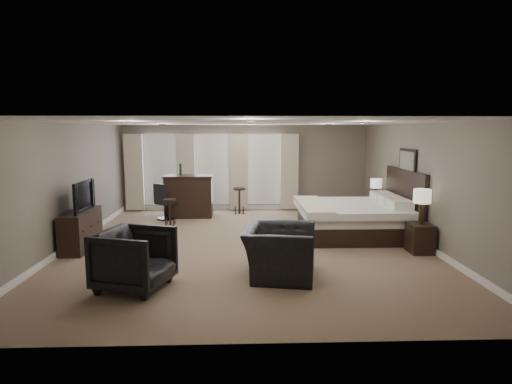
{
  "coord_description": "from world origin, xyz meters",
  "views": [
    {
      "loc": [
        -0.13,
        -8.89,
        2.45
      ],
      "look_at": [
        0.2,
        0.4,
        1.1
      ],
      "focal_mm": 30.0,
      "sensor_mm": 36.0,
      "label": 1
    }
  ],
  "objects_px": {
    "bar_stool_left": "(170,212)",
    "dresser": "(81,230)",
    "bar_counter": "(189,196)",
    "nightstand_far": "(375,212)",
    "tv": "(80,208)",
    "lamp_near": "(422,207)",
    "desk_chair": "(166,201)",
    "bar_stool_right": "(239,201)",
    "bed": "(357,203)",
    "armchair_near": "(280,243)",
    "lamp_far": "(376,190)",
    "nightstand_near": "(420,238)",
    "armchair_far": "(135,256)"
  },
  "relations": [
    {
      "from": "bar_stool_left",
      "to": "dresser",
      "type": "bearing_deg",
      "value": -124.22
    },
    {
      "from": "bar_counter",
      "to": "bar_stool_left",
      "type": "bearing_deg",
      "value": -108.33
    },
    {
      "from": "nightstand_far",
      "to": "dresser",
      "type": "distance_m",
      "value": 7.32
    },
    {
      "from": "dresser",
      "to": "tv",
      "type": "bearing_deg",
      "value": 0.0
    },
    {
      "from": "lamp_near",
      "to": "desk_chair",
      "type": "height_order",
      "value": "lamp_near"
    },
    {
      "from": "lamp_near",
      "to": "bar_stool_left",
      "type": "bearing_deg",
      "value": 153.74
    },
    {
      "from": "bar_stool_right",
      "to": "lamp_near",
      "type": "bearing_deg",
      "value": -48.45
    },
    {
      "from": "bar_stool_left",
      "to": "bed",
      "type": "bearing_deg",
      "value": -15.17
    },
    {
      "from": "armchair_near",
      "to": "bar_counter",
      "type": "bearing_deg",
      "value": 33.36
    },
    {
      "from": "dresser",
      "to": "desk_chair",
      "type": "height_order",
      "value": "desk_chair"
    },
    {
      "from": "bar_stool_right",
      "to": "bar_stool_left",
      "type": "bearing_deg",
      "value": -141.37
    },
    {
      "from": "lamp_near",
      "to": "lamp_far",
      "type": "relative_size",
      "value": 1.14
    },
    {
      "from": "nightstand_far",
      "to": "lamp_near",
      "type": "height_order",
      "value": "lamp_near"
    },
    {
      "from": "nightstand_near",
      "to": "armchair_far",
      "type": "bearing_deg",
      "value": -161.07
    },
    {
      "from": "nightstand_near",
      "to": "armchair_far",
      "type": "xyz_separation_m",
      "value": [
        -5.25,
        -1.8,
        0.23
      ]
    },
    {
      "from": "bed",
      "to": "nightstand_near",
      "type": "xyz_separation_m",
      "value": [
        0.89,
        -1.45,
        -0.48
      ]
    },
    {
      "from": "bar_counter",
      "to": "armchair_near",
      "type": "bearing_deg",
      "value": -67.26
    },
    {
      "from": "nightstand_near",
      "to": "bar_stool_left",
      "type": "height_order",
      "value": "bar_stool_left"
    },
    {
      "from": "lamp_far",
      "to": "bar_counter",
      "type": "distance_m",
      "value": 5.16
    },
    {
      "from": "lamp_near",
      "to": "dresser",
      "type": "xyz_separation_m",
      "value": [
        -6.92,
        0.51,
        -0.54
      ]
    },
    {
      "from": "lamp_near",
      "to": "armchair_far",
      "type": "xyz_separation_m",
      "value": [
        -5.25,
        -1.8,
        -0.42
      ]
    },
    {
      "from": "armchair_near",
      "to": "bar_stool_left",
      "type": "bearing_deg",
      "value": 42.66
    },
    {
      "from": "armchair_near",
      "to": "desk_chair",
      "type": "height_order",
      "value": "armchair_near"
    },
    {
      "from": "bed",
      "to": "lamp_near",
      "type": "height_order",
      "value": "bed"
    },
    {
      "from": "armchair_near",
      "to": "nightstand_far",
      "type": "bearing_deg",
      "value": -24.49
    },
    {
      "from": "nightstand_far",
      "to": "bar_stool_right",
      "type": "height_order",
      "value": "bar_stool_right"
    },
    {
      "from": "nightstand_far",
      "to": "bar_stool_left",
      "type": "relative_size",
      "value": 0.79
    },
    {
      "from": "lamp_far",
      "to": "desk_chair",
      "type": "bearing_deg",
      "value": 174.6
    },
    {
      "from": "lamp_far",
      "to": "bar_stool_right",
      "type": "distance_m",
      "value": 3.87
    },
    {
      "from": "bar_stool_right",
      "to": "armchair_near",
      "type": "bearing_deg",
      "value": -82.65
    },
    {
      "from": "lamp_far",
      "to": "tv",
      "type": "height_order",
      "value": "lamp_far"
    },
    {
      "from": "lamp_near",
      "to": "bar_stool_left",
      "type": "height_order",
      "value": "lamp_near"
    },
    {
      "from": "bed",
      "to": "bar_stool_left",
      "type": "bearing_deg",
      "value": 164.83
    },
    {
      "from": "dresser",
      "to": "desk_chair",
      "type": "xyz_separation_m",
      "value": [
        1.25,
        2.93,
        0.11
      ]
    },
    {
      "from": "dresser",
      "to": "lamp_far",
      "type": "bearing_deg",
      "value": 19.07
    },
    {
      "from": "armchair_far",
      "to": "bar_counter",
      "type": "xyz_separation_m",
      "value": [
        0.17,
        5.58,
        0.08
      ]
    },
    {
      "from": "nightstand_near",
      "to": "desk_chair",
      "type": "distance_m",
      "value": 6.63
    },
    {
      "from": "armchair_far",
      "to": "lamp_near",
      "type": "bearing_deg",
      "value": -54.15
    },
    {
      "from": "nightstand_near",
      "to": "bar_counter",
      "type": "bearing_deg",
      "value": 143.34
    },
    {
      "from": "dresser",
      "to": "bar_stool_right",
      "type": "bearing_deg",
      "value": 47.8
    },
    {
      "from": "lamp_near",
      "to": "tv",
      "type": "distance_m",
      "value": 6.94
    },
    {
      "from": "bar_stool_left",
      "to": "bar_stool_right",
      "type": "bearing_deg",
      "value": 38.63
    },
    {
      "from": "dresser",
      "to": "nightstand_far",
      "type": "bearing_deg",
      "value": 19.07
    },
    {
      "from": "nightstand_near",
      "to": "bar_stool_left",
      "type": "xyz_separation_m",
      "value": [
        -5.44,
        2.68,
        0.05
      ]
    },
    {
      "from": "nightstand_far",
      "to": "dresser",
      "type": "bearing_deg",
      "value": -160.93
    },
    {
      "from": "armchair_near",
      "to": "bar_stool_right",
      "type": "bearing_deg",
      "value": 17.97
    },
    {
      "from": "lamp_far",
      "to": "bar_counter",
      "type": "relative_size",
      "value": 0.45
    },
    {
      "from": "bar_stool_left",
      "to": "bar_stool_right",
      "type": "xyz_separation_m",
      "value": [
        1.79,
        1.43,
        0.04
      ]
    },
    {
      "from": "lamp_near",
      "to": "armchair_far",
      "type": "distance_m",
      "value": 5.57
    },
    {
      "from": "lamp_far",
      "to": "armchair_near",
      "type": "height_order",
      "value": "lamp_far"
    }
  ]
}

